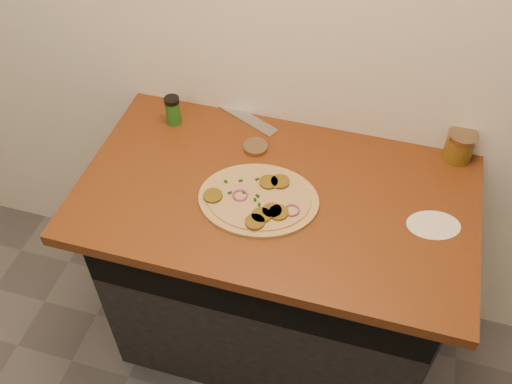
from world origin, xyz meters
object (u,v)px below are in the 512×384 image
(chefs_knife, at_px, (229,107))
(pizza, at_px, (259,199))
(spice_shaker, at_px, (173,110))
(salsa_jar, at_px, (460,146))

(chefs_knife, bearing_deg, pizza, -60.87)
(pizza, bearing_deg, spice_shaker, 144.42)
(chefs_knife, xyz_separation_m, spice_shaker, (-0.16, -0.12, 0.05))
(spice_shaker, bearing_deg, salsa_jar, 5.23)
(chefs_knife, relative_size, salsa_jar, 3.28)
(salsa_jar, relative_size, spice_shaker, 0.98)
(salsa_jar, xyz_separation_m, spice_shaker, (-0.93, -0.09, 0.00))
(chefs_knife, relative_size, spice_shaker, 3.21)
(pizza, height_order, salsa_jar, salsa_jar)
(pizza, bearing_deg, salsa_jar, 32.41)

